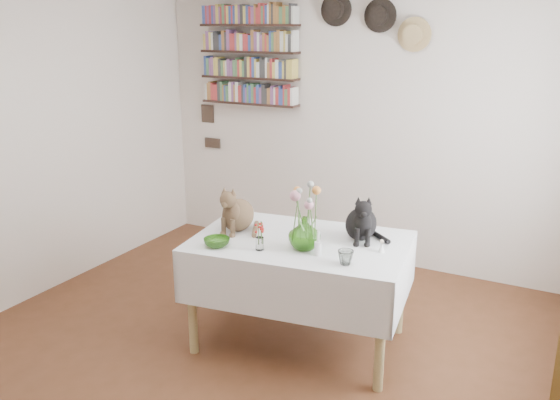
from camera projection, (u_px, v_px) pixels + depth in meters
The scene contains 14 objects.
room at pixel (222, 184), 3.42m from camera, with size 4.08×4.58×2.58m.
dining_table at pixel (300, 266), 3.99m from camera, with size 1.53×1.10×0.76m.
tabby_cat at pixel (238, 207), 4.08m from camera, with size 0.23×0.29×0.34m, color brown, non-canonical shape.
black_cat at pixel (361, 215), 3.91m from camera, with size 0.22×0.28×0.33m, color black, non-canonical shape.
flower_vase at pixel (305, 233), 3.76m from camera, with size 0.21×0.21×0.21m, color #6EBC41.
green_bowl at pixel (217, 242), 3.82m from camera, with size 0.17×0.17×0.05m, color #6EBC41.
drinking_glass at pixel (346, 257), 3.53m from camera, with size 0.10×0.10×0.09m, color white.
candlestick at pixel (318, 247), 3.67m from camera, with size 0.04×0.04×0.16m.
berry_jar at pixel (260, 236), 3.74m from camera, with size 0.05×0.05×0.21m.
porcelain_figurine at pixel (382, 247), 3.73m from camera, with size 0.04×0.04×0.08m.
flower_bouquet at pixel (306, 198), 3.70m from camera, with size 0.17×0.13×0.39m.
bookshelf_unit at pixel (249, 56), 5.57m from camera, with size 1.00×0.16×0.91m.
wall_hats at pixel (375, 20), 4.95m from camera, with size 0.98×0.09×0.48m.
wall_art_plaques at pixel (210, 126), 6.07m from camera, with size 0.21×0.02×0.44m.
Camera 1 is at (1.85, -2.75, 2.15)m, focal length 38.00 mm.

